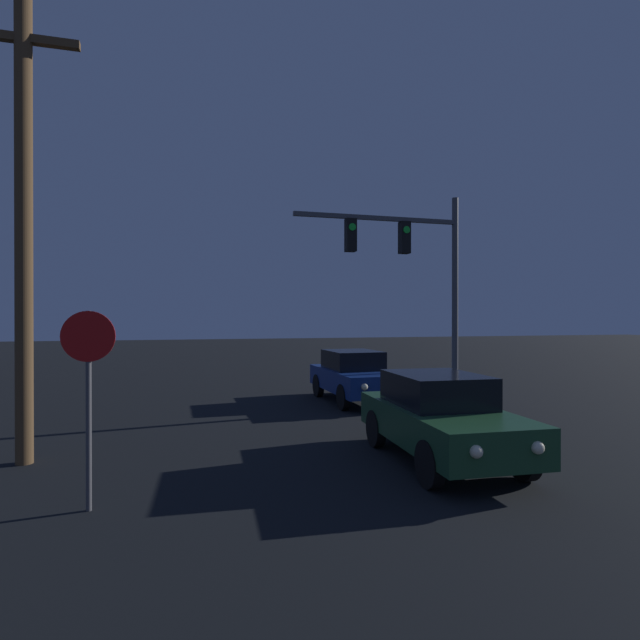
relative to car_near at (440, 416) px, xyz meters
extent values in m
cube|color=#1E4728|center=(0.00, -0.04, -0.12)|extent=(1.86, 3.94, 0.60)
cube|color=black|center=(0.01, 0.15, 0.45)|extent=(1.51, 1.91, 0.54)
cylinder|color=black|center=(0.71, -1.28, -0.43)|extent=(0.22, 0.71, 0.70)
cylinder|color=black|center=(-0.83, -1.20, -0.43)|extent=(0.22, 0.71, 0.70)
cylinder|color=black|center=(0.83, 1.11, -0.43)|extent=(0.22, 0.71, 0.70)
cylinder|color=black|center=(-0.72, 1.19, -0.43)|extent=(0.22, 0.71, 0.70)
sphere|color=#F9EFC6|center=(0.36, -2.02, -0.06)|extent=(0.18, 0.18, 0.18)
sphere|color=#F9EFC6|center=(-0.56, -1.97, -0.06)|extent=(0.18, 0.18, 0.18)
cube|color=navy|center=(0.59, 6.15, -0.12)|extent=(1.76, 3.90, 0.60)
cube|color=black|center=(0.59, 6.35, 0.45)|extent=(1.46, 1.87, 0.54)
cylinder|color=black|center=(1.39, 4.97, -0.43)|extent=(0.20, 0.70, 0.70)
cylinder|color=black|center=(-0.15, 4.94, -0.43)|extent=(0.20, 0.70, 0.70)
cylinder|color=black|center=(1.34, 7.37, -0.43)|extent=(0.20, 0.70, 0.70)
cylinder|color=black|center=(-0.20, 7.34, -0.43)|extent=(0.20, 0.70, 0.70)
sphere|color=#F9EFC6|center=(1.10, 4.21, -0.06)|extent=(0.18, 0.18, 0.18)
sphere|color=#F9EFC6|center=(0.17, 4.19, -0.06)|extent=(0.18, 0.18, 0.18)
cylinder|color=#4C4C51|center=(3.35, 5.20, 2.21)|extent=(0.18, 0.18, 5.97)
cube|color=#4C4C51|center=(0.94, 5.20, 4.48)|extent=(4.82, 0.12, 0.12)
cube|color=black|center=(1.75, 5.20, 3.97)|extent=(0.28, 0.28, 0.90)
cylinder|color=green|center=(1.75, 5.05, 4.17)|extent=(0.20, 0.02, 0.20)
cube|color=black|center=(0.14, 5.20, 3.97)|extent=(0.28, 0.28, 0.90)
cylinder|color=green|center=(0.14, 5.05, 4.17)|extent=(0.20, 0.02, 0.20)
cylinder|color=#4C4C51|center=(-5.47, -0.81, 0.51)|extent=(0.07, 0.07, 2.57)
cylinder|color=red|center=(-5.47, -0.83, 1.47)|extent=(0.65, 0.03, 0.65)
cylinder|color=brown|center=(-6.90, 1.73, 3.23)|extent=(0.28, 0.28, 8.02)
cube|color=brown|center=(-6.90, 1.73, 6.44)|extent=(1.76, 0.14, 0.14)
camera|label=1|loc=(-4.29, -7.76, 1.71)|focal=28.00mm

